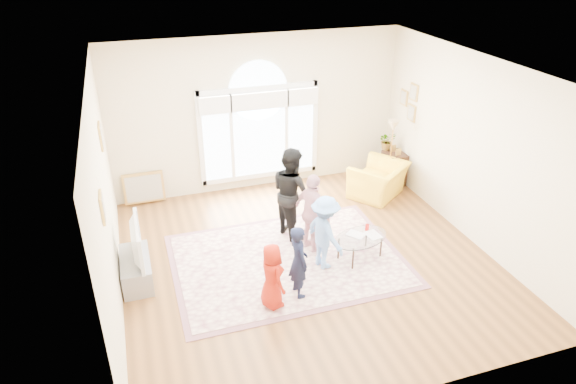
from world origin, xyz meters
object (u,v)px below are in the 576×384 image
object	(u,v)px
tv_console	(136,269)
television	(132,242)
coffee_table	(361,238)
armchair	(378,180)
area_rug	(288,260)

from	to	relation	value
tv_console	television	bearing A→B (deg)	0.00
coffee_table	armchair	world-z (taller)	armchair
tv_console	television	xyz separation A→B (m)	(0.01, 0.00, 0.51)
tv_console	coffee_table	world-z (taller)	coffee_table
tv_console	armchair	size ratio (longest dim) A/B	0.92
armchair	television	bearing A→B (deg)	-20.00
television	coffee_table	xyz separation A→B (m)	(3.59, -0.52, -0.33)
area_rug	armchair	size ratio (longest dim) A/B	3.33
television	armchair	xyz separation A→B (m)	(4.93, 1.45, -0.37)
coffee_table	area_rug	bearing A→B (deg)	148.33
area_rug	tv_console	size ratio (longest dim) A/B	3.60
area_rug	armchair	xyz separation A→B (m)	(2.51, 1.68, 0.34)
tv_console	armchair	distance (m)	5.15
coffee_table	television	bearing A→B (deg)	154.30
tv_console	armchair	world-z (taller)	armchair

